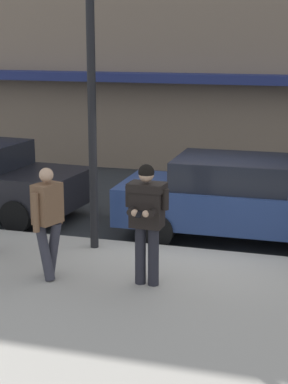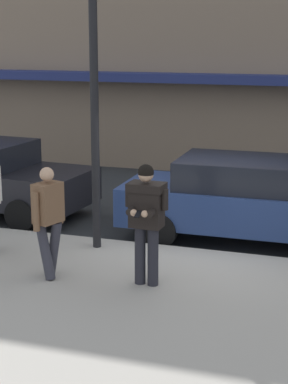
# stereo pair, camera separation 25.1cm
# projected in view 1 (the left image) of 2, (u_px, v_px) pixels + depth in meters

# --- Properties ---
(ground_plane) EXTENTS (80.00, 80.00, 0.00)m
(ground_plane) POSITION_uv_depth(u_px,v_px,m) (196.00, 252.00, 11.26)
(ground_plane) COLOR #2B2D30
(sidewalk) EXTENTS (32.00, 5.30, 0.14)m
(sidewalk) POSITION_uv_depth(u_px,v_px,m) (225.00, 323.00, 8.32)
(sidewalk) COLOR #A8A399
(sidewalk) RESTS_ON ground
(curb_paint_line) EXTENTS (28.00, 0.12, 0.01)m
(curb_paint_line) POSITION_uv_depth(u_px,v_px,m) (254.00, 256.00, 11.03)
(curb_paint_line) COLOR silver
(curb_paint_line) RESTS_ON ground
(parked_sedan_mid) EXTENTS (4.52, 1.97, 1.54)m
(parked_sedan_mid) POSITION_uv_depth(u_px,v_px,m) (240.00, 199.00, 11.75)
(parked_sedan_mid) COLOR navy
(parked_sedan_mid) RESTS_ON ground
(man_texting_on_phone) EXTENTS (0.65, 0.59, 1.81)m
(man_texting_on_phone) POSITION_uv_depth(u_px,v_px,m) (147.00, 212.00, 9.17)
(man_texting_on_phone) COLOR #23232B
(man_texting_on_phone) RESTS_ON sidewalk
(pedestrian_dark_coat) EXTENTS (0.41, 0.58, 1.70)m
(pedestrian_dark_coat) POSITION_uv_depth(u_px,v_px,m) (48.00, 216.00, 9.46)
(pedestrian_dark_coat) COLOR #33333D
(pedestrian_dark_coat) RESTS_ON sidewalk
(street_lamp_post) EXTENTS (0.36, 0.36, 4.88)m
(street_lamp_post) POSITION_uv_depth(u_px,v_px,m) (91.00, 71.00, 10.37)
(street_lamp_post) COLOR black
(street_lamp_post) RESTS_ON sidewalk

